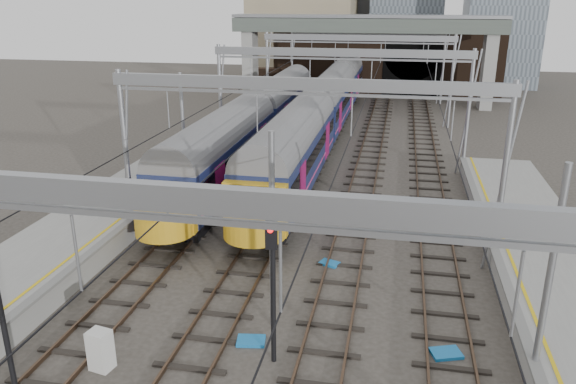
% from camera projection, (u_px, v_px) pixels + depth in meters
% --- Properties ---
extents(ground, '(160.00, 160.00, 0.00)m').
position_uv_depth(ground, '(259.00, 358.00, 18.00)').
color(ground, '#38332D').
rests_on(ground, ground).
extents(platform_left, '(4.32, 55.00, 1.12)m').
position_uv_depth(platform_left, '(23.00, 277.00, 22.02)').
color(platform_left, gray).
rests_on(platform_left, ground).
extents(tracks, '(14.40, 80.00, 0.22)m').
position_uv_depth(tracks, '(324.00, 200.00, 31.89)').
color(tracks, '#4C3828').
rests_on(tracks, ground).
extents(overhead_line, '(16.80, 80.00, 8.00)m').
position_uv_depth(overhead_line, '(340.00, 70.00, 35.74)').
color(overhead_line, gray).
rests_on(overhead_line, ground).
extents(retaining_wall, '(28.00, 2.75, 9.00)m').
position_uv_depth(retaining_wall, '(380.00, 58.00, 64.41)').
color(retaining_wall, black).
rests_on(retaining_wall, ground).
extents(overbridge, '(28.00, 3.00, 9.25)m').
position_uv_depth(overbridge, '(366.00, 35.00, 58.22)').
color(overbridge, gray).
rests_on(overbridge, ground).
extents(train_main, '(2.94, 67.97, 5.01)m').
position_uv_depth(train_main, '(340.00, 86.00, 55.63)').
color(train_main, black).
rests_on(train_main, ground).
extents(train_second, '(2.84, 32.80, 4.87)m').
position_uv_depth(train_second, '(256.00, 123.00, 39.70)').
color(train_second, black).
rests_on(train_second, ground).
extents(signal_near_left, '(0.36, 0.45, 4.41)m').
position_uv_depth(signal_near_left, '(5.00, 342.00, 13.98)').
color(signal_near_left, black).
rests_on(signal_near_left, ground).
extents(signal_near_centre, '(0.36, 0.47, 4.89)m').
position_uv_depth(signal_near_centre, '(273.00, 275.00, 16.80)').
color(signal_near_centre, black).
rests_on(signal_near_centre, ground).
extents(relay_cabinet, '(0.75, 0.67, 1.32)m').
position_uv_depth(relay_cabinet, '(100.00, 350.00, 17.29)').
color(relay_cabinet, silver).
rests_on(relay_cabinet, ground).
extents(equip_cover_a, '(1.03, 0.80, 0.11)m').
position_uv_depth(equip_cover_a, '(251.00, 341.00, 18.80)').
color(equip_cover_a, '#186EB6').
rests_on(equip_cover_a, ground).
extents(equip_cover_b, '(0.96, 0.83, 0.10)m').
position_uv_depth(equip_cover_b, '(329.00, 263.00, 24.30)').
color(equip_cover_b, '#186EB6').
rests_on(equip_cover_b, ground).
extents(equip_cover_c, '(1.13, 0.96, 0.11)m').
position_uv_depth(equip_cover_c, '(446.00, 353.00, 18.14)').
color(equip_cover_c, '#186EB6').
rests_on(equip_cover_c, ground).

